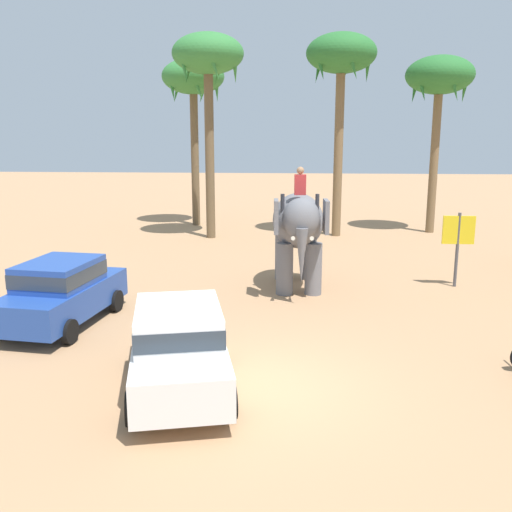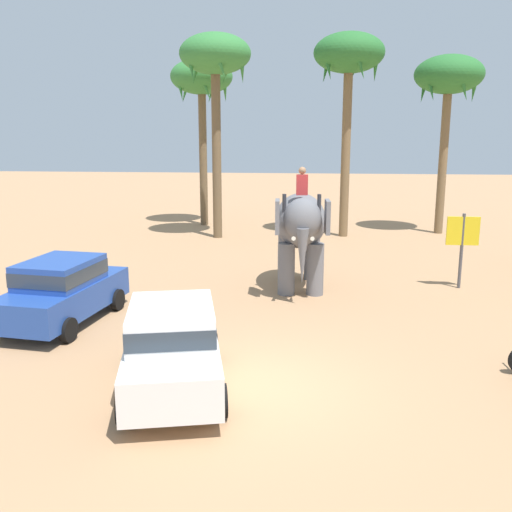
# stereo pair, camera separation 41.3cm
# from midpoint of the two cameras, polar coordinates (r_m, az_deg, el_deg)

# --- Properties ---
(ground_plane) EXTENTS (120.00, 120.00, 0.00)m
(ground_plane) POSITION_cam_midpoint_polar(r_m,az_deg,el_deg) (11.32, 0.97, -13.12)
(ground_plane) COLOR tan
(car_sedan_foreground) EXTENTS (2.59, 4.38, 1.70)m
(car_sedan_foreground) POSITION_cam_midpoint_polar(r_m,az_deg,el_deg) (10.99, -7.36, -8.75)
(car_sedan_foreground) COLOR white
(car_sedan_foreground) RESTS_ON ground
(car_parked_far_side) EXTENTS (2.25, 4.28, 1.70)m
(car_parked_far_side) POSITION_cam_midpoint_polar(r_m,az_deg,el_deg) (15.38, -18.18, -3.13)
(car_parked_far_side) COLOR #23479E
(car_parked_far_side) RESTS_ON ground
(elephant_with_mahout) EXTENTS (1.77, 3.91, 3.88)m
(elephant_with_mahout) POSITION_cam_midpoint_polar(r_m,az_deg,el_deg) (17.73, 5.18, 2.94)
(elephant_with_mahout) COLOR slate
(elephant_with_mahout) RESTS_ON ground
(palm_tree_behind_elephant) EXTENTS (3.20, 3.20, 9.20)m
(palm_tree_behind_elephant) POSITION_cam_midpoint_polar(r_m,az_deg,el_deg) (26.69, -3.66, 19.02)
(palm_tree_behind_elephant) COLOR brown
(palm_tree_behind_elephant) RESTS_ON ground
(palm_tree_near_hut) EXTENTS (3.20, 3.20, 9.29)m
(palm_tree_near_hut) POSITION_cam_midpoint_polar(r_m,az_deg,el_deg) (27.35, 9.79, 18.88)
(palm_tree_near_hut) COLOR brown
(palm_tree_near_hut) RESTS_ON ground
(palm_tree_left_of_road) EXTENTS (3.20, 3.20, 8.59)m
(palm_tree_left_of_road) POSITION_cam_midpoint_polar(r_m,az_deg,el_deg) (30.49, -5.10, 17.08)
(palm_tree_left_of_road) COLOR brown
(palm_tree_left_of_road) RESTS_ON ground
(palm_tree_far_back) EXTENTS (3.20, 3.20, 8.44)m
(palm_tree_far_back) POSITION_cam_midpoint_polar(r_m,az_deg,el_deg) (29.23, 19.24, 16.40)
(palm_tree_far_back) COLOR brown
(palm_tree_far_back) RESTS_ON ground
(signboard_yellow) EXTENTS (1.00, 0.10, 2.40)m
(signboard_yellow) POSITION_cam_midpoint_polar(r_m,az_deg,el_deg) (18.99, 20.69, 1.89)
(signboard_yellow) COLOR #4C4C51
(signboard_yellow) RESTS_ON ground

